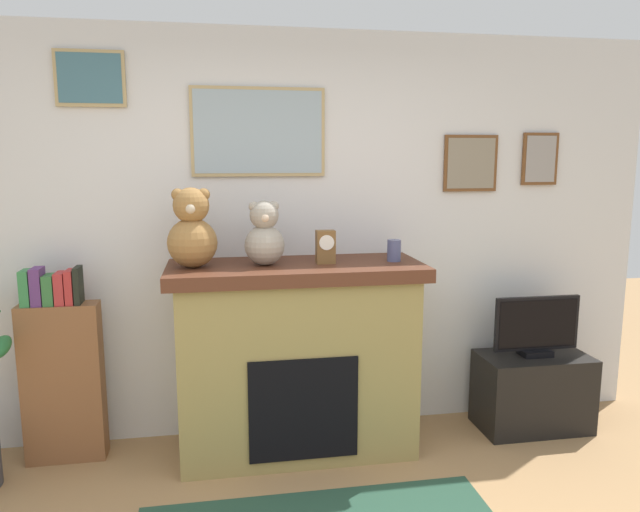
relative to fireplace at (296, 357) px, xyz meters
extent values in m
cube|color=silver|center=(-0.13, 0.36, 0.70)|extent=(5.20, 0.12, 2.60)
cube|color=tan|center=(-0.19, 0.29, 1.37)|extent=(0.83, 0.02, 0.55)
cube|color=#92A7B3|center=(-0.19, 0.28, 1.37)|extent=(0.79, 0.00, 0.51)
cube|color=brown|center=(1.72, 0.29, 1.20)|extent=(0.25, 0.02, 0.35)
cube|color=gray|center=(1.72, 0.28, 1.20)|extent=(0.21, 0.00, 0.31)
cube|color=tan|center=(-1.17, 0.29, 1.67)|extent=(0.40, 0.02, 0.32)
cube|color=#3F6B7B|center=(-1.17, 0.28, 1.67)|extent=(0.36, 0.00, 0.28)
cube|color=brown|center=(1.22, 0.29, 1.18)|extent=(0.37, 0.02, 0.37)
cube|color=gray|center=(1.22, 0.28, 1.18)|extent=(0.33, 0.00, 0.33)
cube|color=#96834A|center=(0.00, 0.00, -0.05)|extent=(1.41, 0.60, 1.10)
cube|color=#532B1B|center=(0.00, 0.00, 0.54)|extent=(1.53, 0.66, 0.08)
cube|color=black|center=(0.00, -0.30, -0.21)|extent=(0.63, 0.02, 0.61)
cube|color=brown|center=(-1.39, 0.10, -0.11)|extent=(0.45, 0.16, 0.97)
cube|color=#327C44|center=(-1.55, 0.10, 0.47)|extent=(0.05, 0.13, 0.21)
cube|color=#58306C|center=(-1.49, 0.10, 0.48)|extent=(0.06, 0.13, 0.22)
cube|color=#326A37|center=(-1.43, 0.10, 0.46)|extent=(0.06, 0.13, 0.18)
cube|color=#AD2F30|center=(-1.36, 0.10, 0.46)|extent=(0.05, 0.13, 0.19)
cube|color=#AD2B2B|center=(-1.31, 0.10, 0.47)|extent=(0.04, 0.13, 0.20)
cube|color=black|center=(-1.27, 0.10, 0.48)|extent=(0.03, 0.13, 0.22)
ellipsoid|color=#276C36|center=(-1.64, -0.12, 0.20)|extent=(0.15, 0.37, 0.08)
cube|color=black|center=(1.60, 0.00, -0.34)|extent=(0.72, 0.40, 0.51)
cube|color=black|center=(1.60, 0.00, -0.07)|extent=(0.20, 0.14, 0.04)
cube|color=black|center=(1.60, 0.00, 0.13)|extent=(0.58, 0.03, 0.36)
cube|color=black|center=(1.60, -0.02, 0.13)|extent=(0.54, 0.00, 0.32)
cylinder|color=#4C517A|center=(0.61, -0.02, 0.65)|extent=(0.08, 0.08, 0.13)
cube|color=brown|center=(0.18, -0.02, 0.68)|extent=(0.11, 0.08, 0.20)
cylinder|color=white|center=(0.18, -0.06, 0.72)|extent=(0.09, 0.01, 0.09)
sphere|color=olive|center=(-0.60, -0.02, 0.73)|extent=(0.29, 0.29, 0.29)
sphere|color=olive|center=(-0.60, -0.02, 0.94)|extent=(0.21, 0.21, 0.21)
sphere|color=olive|center=(-0.68, -0.02, 1.01)|extent=(0.07, 0.07, 0.07)
sphere|color=olive|center=(-0.53, -0.02, 1.01)|extent=(0.07, 0.07, 0.07)
sphere|color=beige|center=(-0.60, -0.10, 0.93)|extent=(0.06, 0.06, 0.06)
sphere|color=#9F9586|center=(-0.19, -0.02, 0.70)|extent=(0.24, 0.24, 0.24)
sphere|color=#9F9586|center=(-0.19, -0.02, 0.88)|extent=(0.17, 0.17, 0.17)
sphere|color=#9F9586|center=(-0.25, -0.02, 0.93)|extent=(0.06, 0.06, 0.06)
sphere|color=#9F9586|center=(-0.13, -0.02, 0.93)|extent=(0.06, 0.06, 0.06)
sphere|color=beige|center=(-0.19, -0.09, 0.87)|extent=(0.05, 0.05, 0.05)
camera|label=1|loc=(-0.46, -3.45, 1.21)|focal=33.06mm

